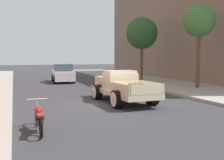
# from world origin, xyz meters

# --- Properties ---
(ground_plane) EXTENTS (140.00, 140.00, 0.00)m
(ground_plane) POSITION_xyz_m (0.00, 0.00, 0.00)
(ground_plane) COLOR #333338
(building_right_storefront) EXTENTS (12.00, 28.00, 12.64)m
(building_right_storefront) POSITION_xyz_m (16.00, 11.87, 6.32)
(building_right_storefront) COLOR #7F6B5B
(building_right_storefront) RESTS_ON ground
(hotrod_truck_cream) EXTENTS (2.32, 4.99, 1.58)m
(hotrod_truck_cream) POSITION_xyz_m (0.71, 0.39, 0.75)
(hotrod_truck_cream) COLOR beige
(hotrod_truck_cream) RESTS_ON ground
(motorcycle_parked) EXTENTS (0.62, 2.12, 0.93)m
(motorcycle_parked) POSITION_xyz_m (-3.73, -3.92, 0.44)
(motorcycle_parked) COLOR black
(motorcycle_parked) RESTS_ON ground
(car_background_white) EXTENTS (2.11, 4.42, 1.65)m
(car_background_white) POSITION_xyz_m (-0.21, 12.11, 0.77)
(car_background_white) COLOR silver
(car_background_white) RESTS_ON ground
(street_tree_nearest) EXTENTS (2.25, 2.25, 5.76)m
(street_tree_nearest) POSITION_xyz_m (7.70, 3.29, 4.72)
(street_tree_nearest) COLOR brown
(street_tree_nearest) RESTS_ON sidewalk_right
(street_tree_second) EXTENTS (2.89, 2.89, 5.74)m
(street_tree_second) POSITION_xyz_m (6.63, 9.93, 4.42)
(street_tree_second) COLOR brown
(street_tree_second) RESTS_ON sidewalk_right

